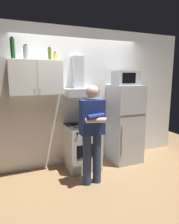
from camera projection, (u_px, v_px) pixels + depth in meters
ground_plane at (89, 172)px, 3.70m from camera, size 7.00×7.00×0.00m
back_wall_tiled at (78, 97)px, 4.00m from camera, size 4.80×0.10×2.70m
upper_cabinet at (36, 78)px, 3.41m from camera, size 0.90×0.37×0.60m
stove_oven at (82, 146)px, 3.83m from camera, size 0.60×0.62×0.87m
range_hood at (80, 86)px, 3.74m from camera, size 0.60×0.44×0.75m
refrigerator at (125, 124)px, 4.12m from camera, size 0.60×0.62×1.60m
microwave at (126, 78)px, 3.97m from camera, size 0.48×0.37×0.28m
person_standing at (92, 131)px, 3.17m from camera, size 0.38×0.33×1.64m
cooking_pot at (91, 122)px, 3.68m from camera, size 0.31×0.21×0.10m
bottle_olive_oil at (50, 54)px, 3.47m from camera, size 0.06×0.06×0.23m
bottle_wine_green at (13, 48)px, 3.18m from camera, size 0.07×0.07×0.35m
bottle_spice_jar at (55, 56)px, 3.48m from camera, size 0.06×0.06×0.15m
bottle_canister_steel at (26, 52)px, 3.26m from camera, size 0.09×0.09×0.24m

